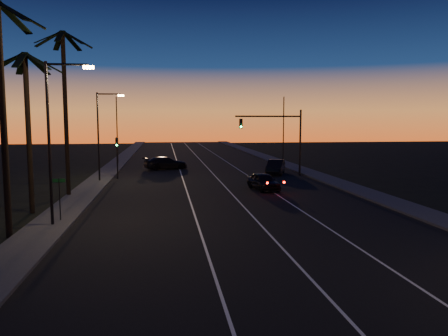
{
  "coord_description": "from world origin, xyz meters",
  "views": [
    {
      "loc": [
        -4.83,
        -4.72,
        5.86
      ],
      "look_at": [
        -1.0,
        23.06,
        2.81
      ],
      "focal_mm": 35.0,
      "sensor_mm": 36.0,
      "label": 1
    }
  ],
  "objects": [
    {
      "name": "signal_post",
      "position": [
        -9.5,
        39.98,
        2.89
      ],
      "size": [
        0.28,
        0.37,
        4.2
      ],
      "color": "black",
      "rests_on": "ground"
    },
    {
      "name": "lane_stripe_right",
      "position": [
        4.0,
        30.0,
        0.02
      ],
      "size": [
        0.12,
        160.0,
        0.01
      ],
      "primitive_type": "cube",
      "color": "silver",
      "rests_on": "road"
    },
    {
      "name": "far_pole_right",
      "position": [
        11.0,
        52.0,
        4.5
      ],
      "size": [
        0.14,
        0.14,
        9.0
      ],
      "primitive_type": "cylinder",
      "color": "black",
      "rests_on": "ground"
    },
    {
      "name": "cross_car",
      "position": [
        -4.65,
        47.98,
        0.78
      ],
      "size": [
        5.68,
        3.67,
        1.53
      ],
      "color": "black",
      "rests_on": "road"
    },
    {
      "name": "streetlight_left_far",
      "position": [
        -10.69,
        38.0,
        5.06
      ],
      "size": [
        2.55,
        0.26,
        8.5
      ],
      "color": "black",
      "rests_on": "ground"
    },
    {
      "name": "palm_mid",
      "position": [
        -13.2,
        24.0,
        6.25
      ],
      "size": [
        4.25,
        4.16,
        10.03
      ],
      "color": "black",
      "rests_on": "ground"
    },
    {
      "name": "signal_mast",
      "position": [
        7.14,
        39.99,
        4.78
      ],
      "size": [
        7.1,
        0.41,
        7.0
      ],
      "color": "black",
      "rests_on": "ground"
    },
    {
      "name": "palm_near",
      "position": [
        -12.6,
        18.0,
        7.07
      ],
      "size": [
        4.25,
        4.16,
        11.53
      ],
      "color": "black",
      "rests_on": "ground"
    },
    {
      "name": "road",
      "position": [
        0.0,
        30.0,
        0.01
      ],
      "size": [
        20.0,
        170.0,
        0.01
      ],
      "primitive_type": "cube",
      "color": "black",
      "rests_on": "ground"
    },
    {
      "name": "lane_stripe_left",
      "position": [
        -3.0,
        30.0,
        0.02
      ],
      "size": [
        0.12,
        160.0,
        0.01
      ],
      "primitive_type": "cube",
      "color": "silver",
      "rests_on": "road"
    },
    {
      "name": "right_car",
      "position": [
        7.27,
        41.58,
        0.79
      ],
      "size": [
        3.26,
        5.02,
        1.56
      ],
      "color": "black",
      "rests_on": "road"
    },
    {
      "name": "far_pole_left",
      "position": [
        -11.0,
        55.0,
        4.5
      ],
      "size": [
        0.14,
        0.14,
        9.0
      ],
      "primitive_type": "cylinder",
      "color": "black",
      "rests_on": "ground"
    },
    {
      "name": "lane_stripe_mid",
      "position": [
        0.5,
        30.0,
        0.02
      ],
      "size": [
        0.12,
        160.0,
        0.01
      ],
      "primitive_type": "cube",
      "color": "silver",
      "rests_on": "road"
    },
    {
      "name": "sidewalk_left",
      "position": [
        -11.2,
        30.0,
        0.08
      ],
      "size": [
        2.4,
        170.0,
        0.16
      ],
      "primitive_type": "cube",
      "color": "#323230",
      "rests_on": "ground"
    },
    {
      "name": "street_sign",
      "position": [
        -10.8,
        21.0,
        1.66
      ],
      "size": [
        0.7,
        0.06,
        2.6
      ],
      "color": "black",
      "rests_on": "ground"
    },
    {
      "name": "palm_far",
      "position": [
        -12.2,
        30.0,
        7.61
      ],
      "size": [
        4.25,
        4.16,
        12.53
      ],
      "color": "black",
      "rests_on": "ground"
    },
    {
      "name": "lead_car",
      "position": [
        3.48,
        31.11,
        0.73
      ],
      "size": [
        2.43,
        4.94,
        1.44
      ],
      "color": "black",
      "rests_on": "road"
    },
    {
      "name": "sidewalk_right",
      "position": [
        11.2,
        30.0,
        0.08
      ],
      "size": [
        2.4,
        170.0,
        0.16
      ],
      "primitive_type": "cube",
      "color": "#323230",
      "rests_on": "ground"
    },
    {
      "name": "streetlight_left_near",
      "position": [
        -10.7,
        20.0,
        5.32
      ],
      "size": [
        2.55,
        0.26,
        9.0
      ],
      "color": "black",
      "rests_on": "ground"
    }
  ]
}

